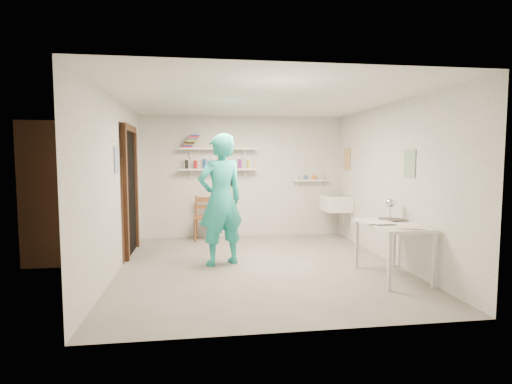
{
  "coord_description": "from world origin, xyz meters",
  "views": [
    {
      "loc": [
        -0.86,
        -5.67,
        1.58
      ],
      "look_at": [
        0.0,
        0.4,
        1.05
      ],
      "focal_mm": 28.0,
      "sensor_mm": 36.0,
      "label": 1
    }
  ],
  "objects": [
    {
      "name": "floor",
      "position": [
        0.0,
        0.0,
        -0.01
      ],
      "size": [
        4.0,
        4.5,
        0.02
      ],
      "primitive_type": "cube",
      "color": "slate",
      "rests_on": "ground"
    },
    {
      "name": "ceiling",
      "position": [
        0.0,
        0.0,
        2.41
      ],
      "size": [
        4.0,
        4.5,
        0.02
      ],
      "primitive_type": "cube",
      "color": "silver",
      "rests_on": "wall_back"
    },
    {
      "name": "wall_back",
      "position": [
        0.0,
        2.26,
        1.2
      ],
      "size": [
        4.0,
        0.02,
        2.4
      ],
      "primitive_type": "cube",
      "color": "silver",
      "rests_on": "ground"
    },
    {
      "name": "wall_front",
      "position": [
        0.0,
        -2.26,
        1.2
      ],
      "size": [
        4.0,
        0.02,
        2.4
      ],
      "primitive_type": "cube",
      "color": "silver",
      "rests_on": "ground"
    },
    {
      "name": "wall_left",
      "position": [
        -2.01,
        0.0,
        1.2
      ],
      "size": [
        0.02,
        4.5,
        2.4
      ],
      "primitive_type": "cube",
      "color": "silver",
      "rests_on": "ground"
    },
    {
      "name": "wall_right",
      "position": [
        2.01,
        0.0,
        1.2
      ],
      "size": [
        0.02,
        4.5,
        2.4
      ],
      "primitive_type": "cube",
      "color": "silver",
      "rests_on": "ground"
    },
    {
      "name": "doorway_recess",
      "position": [
        -1.99,
        1.05,
        1.0
      ],
      "size": [
        0.02,
        0.9,
        2.0
      ],
      "primitive_type": "cube",
      "color": "black",
      "rests_on": "wall_left"
    },
    {
      "name": "corridor_box",
      "position": [
        -2.7,
        1.05,
        1.05
      ],
      "size": [
        1.4,
        1.5,
        2.1
      ],
      "primitive_type": "cube",
      "color": "brown",
      "rests_on": "ground"
    },
    {
      "name": "door_lintel",
      "position": [
        -1.97,
        1.05,
        2.05
      ],
      "size": [
        0.06,
        1.05,
        0.1
      ],
      "primitive_type": "cube",
      "color": "brown",
      "rests_on": "wall_left"
    },
    {
      "name": "door_jamb_near",
      "position": [
        -1.97,
        0.55,
        1.0
      ],
      "size": [
        0.06,
        0.1,
        2.0
      ],
      "primitive_type": "cube",
      "color": "brown",
      "rests_on": "ground"
    },
    {
      "name": "door_jamb_far",
      "position": [
        -1.97,
        1.55,
        1.0
      ],
      "size": [
        0.06,
        0.1,
        2.0
      ],
      "primitive_type": "cube",
      "color": "brown",
      "rests_on": "ground"
    },
    {
      "name": "shelf_lower",
      "position": [
        -0.5,
        2.13,
        1.35
      ],
      "size": [
        1.5,
        0.22,
        0.03
      ],
      "primitive_type": "cube",
      "color": "white",
      "rests_on": "wall_back"
    },
    {
      "name": "shelf_upper",
      "position": [
        -0.5,
        2.13,
        1.75
      ],
      "size": [
        1.5,
        0.22,
        0.03
      ],
      "primitive_type": "cube",
      "color": "white",
      "rests_on": "wall_back"
    },
    {
      "name": "ledge_shelf",
      "position": [
        1.35,
        2.17,
        1.12
      ],
      "size": [
        0.7,
        0.14,
        0.03
      ],
      "primitive_type": "cube",
      "color": "white",
      "rests_on": "wall_back"
    },
    {
      "name": "poster_left",
      "position": [
        -1.99,
        0.05,
        1.55
      ],
      "size": [
        0.01,
        0.28,
        0.36
      ],
      "primitive_type": "cube",
      "color": "#334C7F",
      "rests_on": "wall_left"
    },
    {
      "name": "poster_right_a",
      "position": [
        1.99,
        1.8,
        1.55
      ],
      "size": [
        0.01,
        0.34,
        0.42
      ],
      "primitive_type": "cube",
      "color": "#995933",
      "rests_on": "wall_right"
    },
    {
      "name": "poster_right_b",
      "position": [
        1.99,
        -0.55,
        1.5
      ],
      "size": [
        0.01,
        0.3,
        0.38
      ],
      "primitive_type": "cube",
      "color": "#3F724C",
      "rests_on": "wall_right"
    },
    {
      "name": "belfast_sink",
      "position": [
        1.75,
        1.7,
        0.7
      ],
      "size": [
        0.48,
        0.6,
        0.3
      ],
      "primitive_type": "cube",
      "color": "white",
      "rests_on": "wall_right"
    },
    {
      "name": "man",
      "position": [
        -0.56,
        0.16,
        0.96
      ],
      "size": [
        0.83,
        0.7,
        1.93
      ],
      "primitive_type": "imported",
      "rotation": [
        0.0,
        0.0,
        3.54
      ],
      "color": "#23B1A4",
      "rests_on": "ground"
    },
    {
      "name": "wall_clock",
      "position": [
        -0.47,
        0.36,
        1.28
      ],
      "size": [
        0.33,
        0.17,
        0.35
      ],
      "primitive_type": "cylinder",
      "rotation": [
        1.57,
        0.0,
        0.4
      ],
      "color": "beige",
      "rests_on": "man"
    },
    {
      "name": "wooden_chair",
      "position": [
        -0.76,
        1.92,
        0.44
      ],
      "size": [
        0.43,
        0.42,
        0.89
      ],
      "primitive_type": "cube",
      "rotation": [
        0.0,
        0.0,
        -0.05
      ],
      "color": "brown",
      "rests_on": "ground"
    },
    {
      "name": "work_table",
      "position": [
        1.64,
        -0.81,
        0.36
      ],
      "size": [
        0.65,
        1.08,
        0.72
      ],
      "primitive_type": "cube",
      "color": "silver",
      "rests_on": "ground"
    },
    {
      "name": "desk_lamp",
      "position": [
        1.82,
        -0.38,
        0.94
      ],
      "size": [
        0.14,
        0.14,
        0.14
      ],
      "primitive_type": "sphere",
      "color": "silver",
      "rests_on": "work_table"
    },
    {
      "name": "spray_cans",
      "position": [
        -0.5,
        2.13,
        1.45
      ],
      "size": [
        1.29,
        0.06,
        0.17
      ],
      "color": "black",
      "rests_on": "shelf_lower"
    },
    {
      "name": "book_stack",
      "position": [
        -1.02,
        2.13,
        1.89
      ],
      "size": [
        0.34,
        0.14,
        0.25
      ],
      "color": "red",
      "rests_on": "shelf_upper"
    },
    {
      "name": "ledge_pots",
      "position": [
        1.35,
        2.17,
        1.18
      ],
      "size": [
        0.48,
        0.07,
        0.09
      ],
      "color": "silver",
      "rests_on": "ledge_shelf"
    },
    {
      "name": "papers",
      "position": [
        1.64,
        -0.81,
        0.73
      ],
      "size": [
        0.3,
        0.22,
        0.02
      ],
      "color": "silver",
      "rests_on": "work_table"
    }
  ]
}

